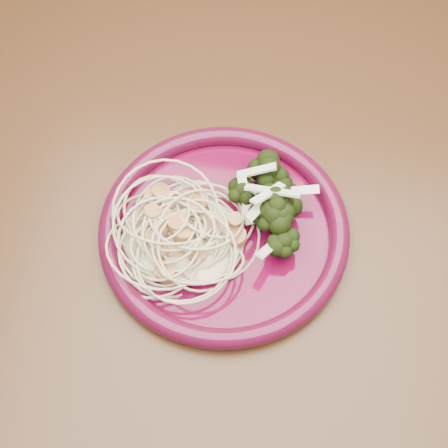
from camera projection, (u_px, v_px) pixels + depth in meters
dining_table at (245, 227)px, 0.76m from camera, size 1.20×0.80×0.75m
dinner_plate at (224, 229)px, 0.64m from camera, size 0.34×0.34×0.02m
spaghetti_pile at (182, 233)px, 0.62m from camera, size 0.16×0.15×0.03m
scallop_cluster at (180, 217)px, 0.59m from camera, size 0.14×0.14×0.04m
broccoli_pile at (275, 209)px, 0.62m from camera, size 0.13×0.15×0.05m
onion_garnish at (277, 193)px, 0.60m from camera, size 0.09×0.10×0.05m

